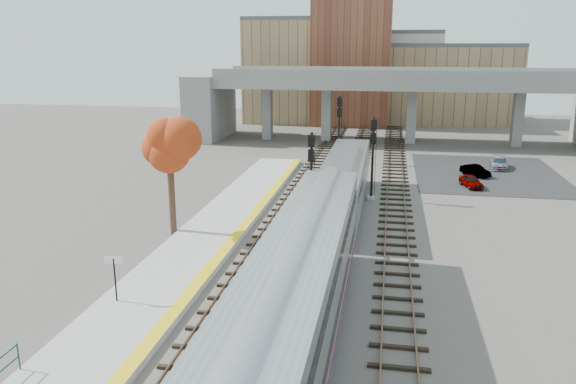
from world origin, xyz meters
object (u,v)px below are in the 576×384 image
(locomotive, at_px, (345,180))
(signal_mast_far, at_px, (339,130))
(signal_mast_mid, at_px, (372,160))
(signal_mast_near, at_px, (311,180))
(coach, at_px, (297,303))
(tree, at_px, (169,146))
(car_a, at_px, (471,181))
(car_c, at_px, (499,163))
(car_b, at_px, (475,171))

(locomotive, distance_m, signal_mast_far, 18.03)
(signal_mast_mid, xyz_separation_m, signal_mast_far, (-4.10, 14.85, 0.23))
(signal_mast_near, xyz_separation_m, signal_mast_mid, (4.10, 6.71, 0.20))
(coach, relative_size, signal_mast_far, 3.50)
(coach, height_order, signal_mast_far, signal_mast_far)
(locomotive, distance_m, tree, 14.10)
(locomotive, relative_size, tree, 2.34)
(car_a, bearing_deg, tree, -158.06)
(car_a, bearing_deg, car_c, 49.52)
(car_b, distance_m, car_c, 4.95)
(locomotive, height_order, signal_mast_mid, signal_mast_mid)
(signal_mast_mid, distance_m, tree, 17.26)
(car_c, bearing_deg, coach, -101.91)
(coach, xyz_separation_m, tree, (-10.80, 14.37, 3.25))
(signal_mast_mid, xyz_separation_m, car_b, (9.67, 10.37, -2.75))
(signal_mast_mid, relative_size, car_b, 2.09)
(locomotive, xyz_separation_m, car_a, (10.68, 8.72, -1.70))
(tree, relative_size, car_b, 2.50)
(car_b, bearing_deg, tree, -171.03)
(signal_mast_far, distance_m, tree, 27.63)
(car_b, bearing_deg, signal_mast_far, 127.06)
(coach, height_order, signal_mast_mid, signal_mast_mid)
(signal_mast_near, distance_m, car_a, 18.00)
(signal_mast_near, bearing_deg, locomotive, 60.42)
(locomotive, bearing_deg, signal_mast_far, 96.71)
(tree, bearing_deg, car_b, 43.89)
(car_c, bearing_deg, signal_mast_near, -120.21)
(signal_mast_mid, distance_m, car_c, 19.29)
(coach, height_order, signal_mast_near, signal_mast_near)
(car_a, height_order, car_c, car_c)
(signal_mast_far, xyz_separation_m, car_b, (13.77, -4.48, -2.98))
(signal_mast_far, height_order, car_c, signal_mast_far)
(car_b, bearing_deg, signal_mast_near, -163.79)
(signal_mast_mid, distance_m, car_a, 10.75)
(signal_mast_far, xyz_separation_m, tree, (-8.70, -26.10, 2.49))
(locomotive, height_order, car_a, locomotive)
(signal_mast_far, xyz_separation_m, car_c, (16.67, -0.46, -2.96))
(signal_mast_far, height_order, car_a, signal_mast_far)
(signal_mast_far, xyz_separation_m, car_a, (12.78, -9.14, -2.98))
(car_a, bearing_deg, signal_mast_far, 128.08)
(car_a, bearing_deg, signal_mast_near, -152.16)
(car_a, relative_size, car_c, 0.81)
(signal_mast_near, height_order, signal_mast_mid, signal_mast_mid)
(locomotive, height_order, signal_mast_near, signal_mast_near)
(locomotive, bearing_deg, coach, -90.00)
(signal_mast_near, bearing_deg, signal_mast_far, 90.00)
(coach, bearing_deg, locomotive, 90.00)
(signal_mast_far, height_order, tree, tree)
(signal_mast_mid, bearing_deg, locomotive, -123.58)
(locomotive, relative_size, car_a, 6.03)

